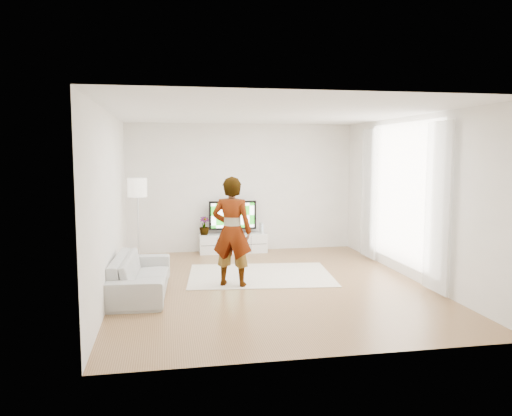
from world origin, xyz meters
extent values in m
plane|color=#997345|center=(0.00, 0.00, 0.00)|extent=(6.00, 6.00, 0.00)
plane|color=white|center=(0.00, 0.00, 2.80)|extent=(6.00, 6.00, 0.00)
cube|color=white|center=(-2.50, 0.00, 1.40)|extent=(0.02, 6.00, 2.80)
cube|color=white|center=(2.50, 0.00, 1.40)|extent=(0.02, 6.00, 2.80)
cube|color=white|center=(0.00, 3.00, 1.40)|extent=(5.00, 0.02, 2.80)
cube|color=white|center=(0.00, -3.00, 1.40)|extent=(5.00, 0.02, 2.80)
cube|color=white|center=(2.48, 0.30, 1.45)|extent=(0.01, 2.60, 2.50)
cube|color=white|center=(2.40, -1.00, 1.35)|extent=(0.04, 0.70, 2.60)
cube|color=white|center=(2.40, 1.60, 1.35)|extent=(0.04, 0.70, 2.60)
cube|color=white|center=(-0.23, 2.77, 0.21)|extent=(1.47, 0.41, 0.41)
cube|color=black|center=(-0.23, 2.56, 0.21)|extent=(1.42, 0.00, 0.01)
cube|color=black|center=(-0.60, 2.56, 0.21)|extent=(0.01, 0.00, 0.36)
cube|color=black|center=(0.14, 2.56, 0.21)|extent=(0.01, 0.00, 0.36)
cube|color=black|center=(-0.23, 2.79, 0.42)|extent=(0.37, 0.20, 0.02)
cube|color=black|center=(-0.23, 2.79, 0.47)|extent=(0.07, 0.05, 0.07)
cube|color=black|center=(-0.23, 2.79, 0.82)|extent=(1.03, 0.06, 0.63)
cube|color=#1B9017|center=(-0.23, 2.76, 0.82)|extent=(0.94, 0.01, 0.53)
cube|color=white|center=(0.41, 2.77, 0.53)|extent=(0.07, 0.17, 0.23)
cube|color=#4CB2FF|center=(0.41, 2.68, 0.55)|extent=(0.01, 0.00, 0.12)
imported|color=#3F7238|center=(-0.85, 2.77, 0.61)|extent=(0.26, 0.26, 0.39)
cube|color=beige|center=(-0.03, 0.64, 0.01)|extent=(2.69, 2.06, 0.01)
imported|color=#334772|center=(-0.61, 0.04, 0.90)|extent=(0.76, 0.63, 1.78)
imported|color=#B3B4AF|center=(-2.06, -0.14, 0.30)|extent=(0.91, 2.07, 0.59)
cylinder|color=silver|center=(-2.20, 2.07, 0.01)|extent=(0.29, 0.29, 0.02)
cylinder|color=silver|center=(-2.20, 2.07, 0.67)|extent=(0.04, 0.04, 1.30)
cylinder|color=white|center=(-2.20, 2.07, 1.50)|extent=(0.37, 0.37, 0.36)
camera|label=1|loc=(-1.66, -7.89, 2.17)|focal=35.00mm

